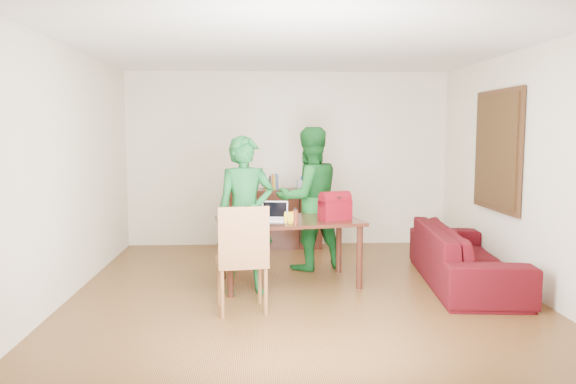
{
  "coord_description": "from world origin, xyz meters",
  "views": [
    {
      "loc": [
        -0.46,
        -6.03,
        1.79
      ],
      "look_at": [
        -0.11,
        0.61,
        1.06
      ],
      "focal_mm": 35.0,
      "sensor_mm": 36.0,
      "label": 1
    }
  ],
  "objects": [
    {
      "name": "person_far",
      "position": [
        0.19,
        1.15,
        0.92
      ],
      "size": [
        1.09,
        0.98,
        1.84
      ],
      "primitive_type": "imported",
      "rotation": [
        0.0,
        0.0,
        3.52
      ],
      "color": "#13571D",
      "rests_on": "ground"
    },
    {
      "name": "bottle",
      "position": [
        -0.05,
        0.09,
        0.85
      ],
      "size": [
        0.07,
        0.07,
        0.18
      ],
      "primitive_type": "cylinder",
      "rotation": [
        0.0,
        0.0,
        -0.16
      ],
      "color": "#5A2414",
      "rests_on": "table"
    },
    {
      "name": "chair",
      "position": [
        -0.63,
        -0.57,
        0.31
      ],
      "size": [
        0.55,
        0.53,
        1.08
      ],
      "rotation": [
        0.0,
        0.0,
        0.14
      ],
      "color": "brown",
      "rests_on": "ground"
    },
    {
      "name": "person_near",
      "position": [
        -0.61,
        0.06,
        0.87
      ],
      "size": [
        0.7,
        0.53,
        1.74
      ],
      "primitive_type": "imported",
      "rotation": [
        0.0,
        0.0,
        0.19
      ],
      "color": "#125423",
      "rests_on": "ground"
    },
    {
      "name": "red_bag",
      "position": [
        0.42,
        0.38,
        0.89
      ],
      "size": [
        0.4,
        0.32,
        0.26
      ],
      "primitive_type": "cube",
      "rotation": [
        0.0,
        0.0,
        0.38
      ],
      "color": "maroon",
      "rests_on": "table"
    },
    {
      "name": "laptop",
      "position": [
        -0.29,
        0.32,
        0.81
      ],
      "size": [
        0.32,
        0.24,
        0.21
      ],
      "rotation": [
        0.0,
        0.0,
        -0.1
      ],
      "color": "white",
      "rests_on": "table"
    },
    {
      "name": "room",
      "position": [
        0.01,
        0.13,
        1.31
      ],
      "size": [
        5.2,
        5.7,
        2.9
      ],
      "color": "#412310",
      "rests_on": "ground"
    },
    {
      "name": "table",
      "position": [
        -0.11,
        0.41,
        0.67
      ],
      "size": [
        1.76,
        1.18,
        0.76
      ],
      "rotation": [
        0.0,
        0.0,
        0.17
      ],
      "color": "black",
      "rests_on": "ground"
    },
    {
      "name": "sofa",
      "position": [
        1.95,
        0.3,
        0.34
      ],
      "size": [
        1.13,
        2.38,
        0.67
      ],
      "primitive_type": "imported",
      "rotation": [
        0.0,
        0.0,
        1.47
      ],
      "color": "#3A0707",
      "rests_on": "ground"
    },
    {
      "name": "bananas",
      "position": [
        -0.13,
        0.08,
        0.79
      ],
      "size": [
        0.16,
        0.11,
        0.06
      ],
      "primitive_type": null,
      "rotation": [
        0.0,
        0.0,
        -0.14
      ],
      "color": "yellow",
      "rests_on": "table"
    }
  ]
}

